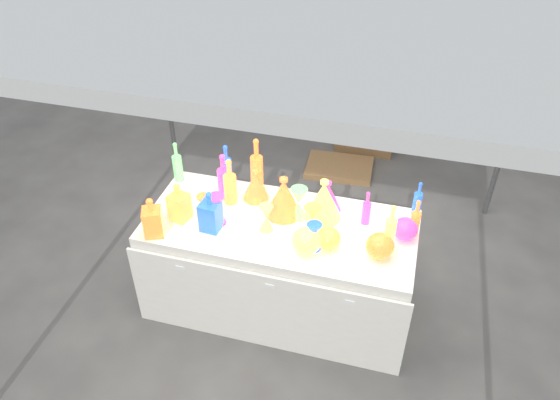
% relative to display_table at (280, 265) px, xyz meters
% --- Properties ---
extents(ground, '(80.00, 80.00, 0.00)m').
position_rel_display_table_xyz_m(ground, '(-0.00, 0.01, -0.37)').
color(ground, slate).
rests_on(ground, ground).
extents(display_table, '(1.84, 0.83, 0.75)m').
position_rel_display_table_xyz_m(display_table, '(0.00, 0.00, 0.00)').
color(display_table, white).
rests_on(display_table, ground).
extents(cardboard_box_closed, '(0.60, 0.44, 0.43)m').
position_rel_display_table_xyz_m(cardboard_box_closed, '(0.30, 2.37, -0.16)').
color(cardboard_box_closed, '#966E44').
rests_on(cardboard_box_closed, ground).
extents(cardboard_box_flat, '(0.67, 0.50, 0.06)m').
position_rel_display_table_xyz_m(cardboard_box_flat, '(0.11, 1.84, -0.35)').
color(cardboard_box_flat, '#966E44').
rests_on(cardboard_box_flat, ground).
extents(bottle_1, '(0.09, 0.09, 0.32)m').
position_rel_display_table_xyz_m(bottle_1, '(-0.49, 0.36, 0.54)').
color(bottle_1, '#178348').
rests_on(bottle_1, display_table).
extents(bottle_2, '(0.11, 0.11, 0.41)m').
position_rel_display_table_xyz_m(bottle_2, '(-0.27, 0.36, 0.58)').
color(bottle_2, orange).
rests_on(bottle_2, display_table).
extents(bottle_3, '(0.11, 0.11, 0.34)m').
position_rel_display_table_xyz_m(bottle_3, '(-0.46, 0.21, 0.55)').
color(bottle_3, '#1A519C').
rests_on(bottle_3, display_table).
extents(bottle_5, '(0.09, 0.09, 0.32)m').
position_rel_display_table_xyz_m(bottle_5, '(-0.85, 0.30, 0.54)').
color(bottle_5, '#A32099').
rests_on(bottle_5, display_table).
extents(bottle_6, '(0.10, 0.10, 0.35)m').
position_rel_display_table_xyz_m(bottle_6, '(-0.39, 0.15, 0.55)').
color(bottle_6, '#BC113E').
rests_on(bottle_6, display_table).
extents(decanter_0, '(0.14, 0.14, 0.28)m').
position_rel_display_table_xyz_m(decanter_0, '(-0.66, -0.11, 0.52)').
color(decanter_0, '#BC113E').
rests_on(decanter_0, display_table).
extents(decanter_1, '(0.16, 0.16, 0.29)m').
position_rel_display_table_xyz_m(decanter_1, '(-0.76, -0.30, 0.52)').
color(decanter_1, orange).
rests_on(decanter_1, display_table).
extents(decanter_2, '(0.13, 0.13, 0.29)m').
position_rel_display_table_xyz_m(decanter_2, '(-0.42, -0.15, 0.52)').
color(decanter_2, '#178348').
rests_on(decanter_2, display_table).
extents(hourglass_0, '(0.10, 0.10, 0.20)m').
position_rel_display_table_xyz_m(hourglass_0, '(-0.49, -0.08, 0.47)').
color(hourglass_0, orange).
rests_on(hourglass_0, display_table).
extents(hourglass_1, '(0.13, 0.13, 0.22)m').
position_rel_display_table_xyz_m(hourglass_1, '(-0.40, -0.09, 0.49)').
color(hourglass_1, '#1A519C').
rests_on(hourglass_1, display_table).
extents(hourglass_2, '(0.11, 0.11, 0.19)m').
position_rel_display_table_xyz_m(hourglass_2, '(-0.07, -0.07, 0.47)').
color(hourglass_2, '#116C65').
rests_on(hourglass_2, display_table).
extents(hourglass_3, '(0.14, 0.14, 0.23)m').
position_rel_display_table_xyz_m(hourglass_3, '(0.10, 0.11, 0.49)').
color(hourglass_3, '#A32099').
rests_on(hourglass_3, display_table).
extents(hourglass_4, '(0.13, 0.13, 0.22)m').
position_rel_display_table_xyz_m(hourglass_4, '(0.23, -0.04, 0.49)').
color(hourglass_4, '#BC113E').
rests_on(hourglass_4, display_table).
extents(hourglass_5, '(0.11, 0.11, 0.20)m').
position_rel_display_table_xyz_m(hourglass_5, '(0.27, -0.17, 0.47)').
color(hourglass_5, '#178348').
rests_on(hourglass_5, display_table).
extents(globe_0, '(0.19, 0.19, 0.13)m').
position_rel_display_table_xyz_m(globe_0, '(0.35, -0.13, 0.44)').
color(globe_0, '#BC113E').
rests_on(globe_0, display_table).
extents(globe_1, '(0.23, 0.23, 0.15)m').
position_rel_display_table_xyz_m(globe_1, '(0.23, -0.20, 0.45)').
color(globe_1, '#116C65').
rests_on(globe_1, display_table).
extents(globe_2, '(0.21, 0.21, 0.14)m').
position_rel_display_table_xyz_m(globe_2, '(0.67, -0.12, 0.45)').
color(globe_2, orange).
rests_on(globe_2, display_table).
extents(globe_3, '(0.21, 0.21, 0.13)m').
position_rel_display_table_xyz_m(globe_3, '(0.80, 0.09, 0.44)').
color(globe_3, '#1A519C').
rests_on(globe_3, display_table).
extents(lampshade_0, '(0.28, 0.28, 0.29)m').
position_rel_display_table_xyz_m(lampshade_0, '(-0.01, 0.12, 0.52)').
color(lampshade_0, yellow).
rests_on(lampshade_0, display_table).
extents(lampshade_1, '(0.22, 0.22, 0.23)m').
position_rel_display_table_xyz_m(lampshade_1, '(-0.24, 0.24, 0.49)').
color(lampshade_1, yellow).
rests_on(lampshade_1, display_table).
extents(lampshade_2, '(0.25, 0.25, 0.23)m').
position_rel_display_table_xyz_m(lampshade_2, '(0.27, 0.25, 0.49)').
color(lampshade_2, '#1A519C').
rests_on(lampshade_2, display_table).
extents(lampshade_3, '(0.33, 0.33, 0.29)m').
position_rel_display_table_xyz_m(lampshade_3, '(0.26, 0.16, 0.52)').
color(lampshade_3, '#116C65').
rests_on(lampshade_3, display_table).
extents(bottle_8, '(0.07, 0.07, 0.25)m').
position_rel_display_table_xyz_m(bottle_8, '(0.86, 0.37, 0.50)').
color(bottle_8, '#178348').
rests_on(bottle_8, display_table).
extents(bottle_9, '(0.07, 0.07, 0.28)m').
position_rel_display_table_xyz_m(bottle_9, '(0.86, 0.14, 0.51)').
color(bottle_9, orange).
rests_on(bottle_9, display_table).
extents(bottle_10, '(0.07, 0.07, 0.25)m').
position_rel_display_table_xyz_m(bottle_10, '(0.54, 0.17, 0.50)').
color(bottle_10, '#1A519C').
rests_on(bottle_10, display_table).
extents(bottle_11, '(0.09, 0.09, 0.32)m').
position_rel_display_table_xyz_m(bottle_11, '(0.71, -0.01, 0.53)').
color(bottle_11, '#116C65').
rests_on(bottle_11, display_table).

